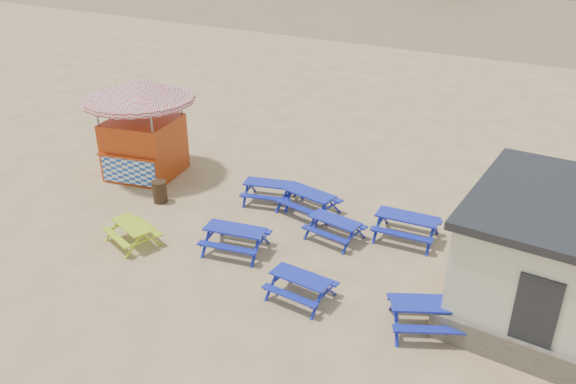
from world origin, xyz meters
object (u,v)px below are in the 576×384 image
Objects in this scene: picnic_table_blue_a at (270,192)px; picnic_table_blue_b at (308,202)px; picnic_table_yellow at (132,234)px; litter_bin at (160,192)px; ice_cream_kiosk at (141,116)px.

picnic_table_blue_b reaches higher than picnic_table_blue_a.
picnic_table_blue_b reaches higher than picnic_table_yellow.
litter_bin is (-3.28, -2.13, 0.03)m from picnic_table_blue_a.
picnic_table_blue_a is 5.07m from picnic_table_yellow.
litter_bin is (-4.86, -2.15, 0.00)m from picnic_table_blue_b.
ice_cream_kiosk is 3.37m from litter_bin.
picnic_table_blue_b is at bearing -9.90° from ice_cream_kiosk.
picnic_table_blue_a is at bearing 33.02° from litter_bin.
picnic_table_yellow is (-3.54, -4.69, -0.07)m from picnic_table_blue_b.
ice_cream_kiosk is (-5.49, -0.58, 2.04)m from picnic_table_blue_a.
picnic_table_blue_a is 1.59m from picnic_table_blue_b.
ice_cream_kiosk is 6.59× the size of litter_bin.
picnic_table_blue_a is at bearing -8.72° from ice_cream_kiosk.
litter_bin reaches higher than picnic_table_yellow.
picnic_table_blue_b is 0.40× the size of ice_cream_kiosk.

